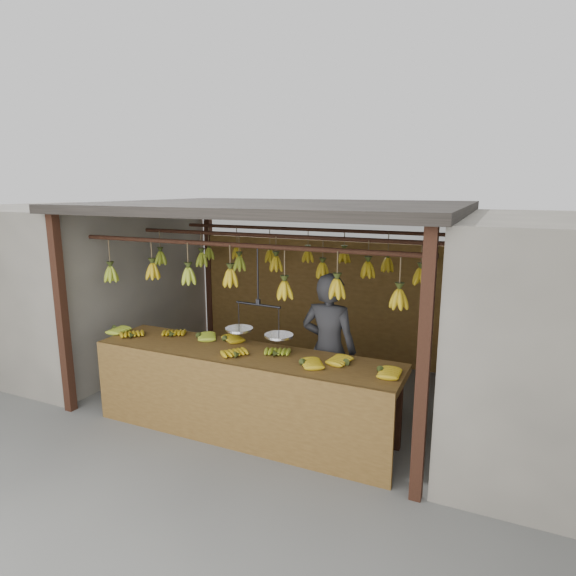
% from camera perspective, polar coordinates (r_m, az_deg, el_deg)
% --- Properties ---
extents(ground, '(80.00, 80.00, 0.00)m').
position_cam_1_polar(ground, '(6.36, -1.14, -12.06)').
color(ground, '#5B5B57').
extents(stall, '(4.30, 3.30, 2.40)m').
position_cam_1_polar(stall, '(6.14, 0.11, 6.20)').
color(stall, black).
rests_on(stall, ground).
extents(neighbor_left, '(3.00, 3.00, 2.30)m').
position_cam_1_polar(neighbor_left, '(8.17, -24.60, 0.72)').
color(neighbor_left, slate).
rests_on(neighbor_left, ground).
extents(counter, '(3.55, 0.75, 0.96)m').
position_cam_1_polar(counter, '(5.03, -5.97, -10.03)').
color(counter, brown).
rests_on(counter, ground).
extents(hanging_bananas, '(3.61, 2.23, 0.39)m').
position_cam_1_polar(hanging_bananas, '(5.89, -1.32, 2.52)').
color(hanging_bananas, '#92A523').
rests_on(hanging_bananas, ground).
extents(balance_scale, '(0.77, 0.32, 0.91)m').
position_cam_1_polar(balance_scale, '(5.01, -3.52, -4.77)').
color(balance_scale, black).
rests_on(balance_scale, ground).
extents(vendor, '(0.63, 0.42, 1.70)m').
position_cam_1_polar(vendor, '(5.28, 4.84, -7.30)').
color(vendor, '#262628').
rests_on(vendor, ground).
extents(bag_bundles, '(0.08, 0.26, 1.33)m').
position_cam_1_polar(bag_bundles, '(6.80, 18.90, -2.15)').
color(bag_bundles, '#199926').
rests_on(bag_bundles, ground).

